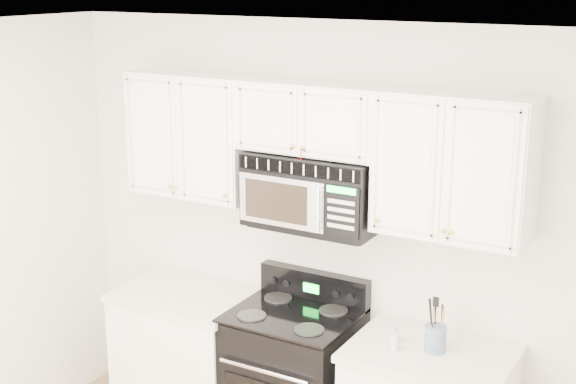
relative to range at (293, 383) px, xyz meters
The scene contains 8 objects.
room 1.66m from the range, 88.05° to the right, with size 3.51×3.51×2.61m.
base_cabinet_left 0.75m from the range, behind, with size 0.86×0.65×0.92m.
range is the anchor object (origin of this frame).
upper_cabinets 1.46m from the range, 70.07° to the left, with size 2.44×0.37×0.75m.
microwave 1.18m from the range, 55.94° to the left, with size 0.76×0.43×0.42m.
utensil_crock 1.01m from the range, ahead, with size 0.11×0.11×0.31m.
shaker_salt 0.80m from the range, ahead, with size 0.04×0.04×0.09m.
shaker_pepper 0.85m from the range, ahead, with size 0.04×0.04×0.10m.
Camera 1 is at (2.06, -2.30, 2.86)m, focal length 50.00 mm.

